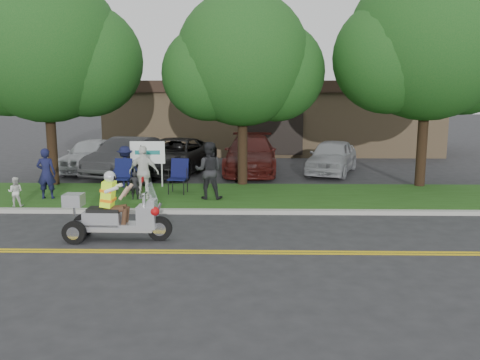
{
  "coord_description": "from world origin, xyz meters",
  "views": [
    {
      "loc": [
        0.8,
        -11.41,
        3.64
      ],
      "look_at": [
        0.52,
        2.0,
        1.19
      ],
      "focal_mm": 38.0,
      "sensor_mm": 36.0,
      "label": 1
    }
  ],
  "objects_px": {
    "spectator_adult_left": "(46,173)",
    "parked_car_mid": "(174,156)",
    "parked_car_far_left": "(91,155)",
    "parked_car_right": "(251,154)",
    "parked_car_left": "(127,156)",
    "parked_car_far_right": "(332,157)",
    "lawn_chair_a": "(179,174)",
    "spectator_adult_mid": "(209,170)",
    "spectator_adult_right": "(144,172)",
    "trike_scooter": "(113,216)",
    "lawn_chair_b": "(123,173)"
  },
  "relations": [
    {
      "from": "spectator_adult_left",
      "to": "spectator_adult_mid",
      "type": "bearing_deg",
      "value": 176.9
    },
    {
      "from": "spectator_adult_right",
      "to": "parked_car_far_right",
      "type": "xyz_separation_m",
      "value": [
        6.92,
        5.73,
        -0.24
      ]
    },
    {
      "from": "parked_car_left",
      "to": "parked_car_far_right",
      "type": "distance_m",
      "value": 8.71
    },
    {
      "from": "parked_car_far_left",
      "to": "parked_car_far_right",
      "type": "distance_m",
      "value": 10.51
    },
    {
      "from": "parked_car_right",
      "to": "parked_car_mid",
      "type": "bearing_deg",
      "value": -172.23
    },
    {
      "from": "parked_car_far_right",
      "to": "lawn_chair_a",
      "type": "bearing_deg",
      "value": -121.51
    },
    {
      "from": "spectator_adult_mid",
      "to": "parked_car_mid",
      "type": "height_order",
      "value": "spectator_adult_mid"
    },
    {
      "from": "lawn_chair_b",
      "to": "spectator_adult_mid",
      "type": "height_order",
      "value": "spectator_adult_mid"
    },
    {
      "from": "spectator_adult_left",
      "to": "lawn_chair_a",
      "type": "bearing_deg",
      "value": -170.06
    },
    {
      "from": "lawn_chair_a",
      "to": "parked_car_left",
      "type": "xyz_separation_m",
      "value": [
        -2.75,
        4.15,
        0.02
      ]
    },
    {
      "from": "trike_scooter",
      "to": "parked_car_left",
      "type": "distance_m",
      "value": 9.5
    },
    {
      "from": "spectator_adult_right",
      "to": "parked_car_mid",
      "type": "height_order",
      "value": "spectator_adult_right"
    },
    {
      "from": "lawn_chair_b",
      "to": "spectator_adult_left",
      "type": "xyz_separation_m",
      "value": [
        -2.19,
        -1.08,
        0.18
      ]
    },
    {
      "from": "parked_car_mid",
      "to": "parked_car_right",
      "type": "relative_size",
      "value": 1.0
    },
    {
      "from": "parked_car_far_left",
      "to": "parked_car_mid",
      "type": "xyz_separation_m",
      "value": [
        3.71,
        -0.46,
        0.02
      ]
    },
    {
      "from": "trike_scooter",
      "to": "spectator_adult_left",
      "type": "height_order",
      "value": "spectator_adult_left"
    },
    {
      "from": "spectator_adult_left",
      "to": "parked_car_left",
      "type": "bearing_deg",
      "value": -108.89
    },
    {
      "from": "parked_car_left",
      "to": "parked_car_right",
      "type": "height_order",
      "value": "parked_car_right"
    },
    {
      "from": "parked_car_far_left",
      "to": "parked_car_right",
      "type": "distance_m",
      "value": 7.01
    },
    {
      "from": "lawn_chair_a",
      "to": "spectator_adult_mid",
      "type": "height_order",
      "value": "spectator_adult_mid"
    },
    {
      "from": "parked_car_far_left",
      "to": "parked_car_far_right",
      "type": "xyz_separation_m",
      "value": [
        10.5,
        -0.3,
        -0.0
      ]
    },
    {
      "from": "spectator_adult_right",
      "to": "parked_car_left",
      "type": "distance_m",
      "value": 5.43
    },
    {
      "from": "lawn_chair_b",
      "to": "parked_car_right",
      "type": "height_order",
      "value": "parked_car_right"
    },
    {
      "from": "parked_car_left",
      "to": "parked_car_right",
      "type": "relative_size",
      "value": 0.88
    },
    {
      "from": "trike_scooter",
      "to": "parked_car_mid",
      "type": "relative_size",
      "value": 0.48
    },
    {
      "from": "spectator_adult_right",
      "to": "parked_car_far_left",
      "type": "height_order",
      "value": "spectator_adult_right"
    },
    {
      "from": "spectator_adult_left",
      "to": "parked_car_mid",
      "type": "height_order",
      "value": "spectator_adult_left"
    },
    {
      "from": "trike_scooter",
      "to": "lawn_chair_a",
      "type": "height_order",
      "value": "trike_scooter"
    },
    {
      "from": "lawn_chair_b",
      "to": "spectator_adult_left",
      "type": "distance_m",
      "value": 2.45
    },
    {
      "from": "spectator_adult_left",
      "to": "parked_car_mid",
      "type": "bearing_deg",
      "value": -124.21
    },
    {
      "from": "spectator_adult_mid",
      "to": "spectator_adult_right",
      "type": "relative_size",
      "value": 1.07
    },
    {
      "from": "lawn_chair_a",
      "to": "parked_car_far_left",
      "type": "bearing_deg",
      "value": 139.95
    },
    {
      "from": "parked_car_far_right",
      "to": "lawn_chair_b",
      "type": "bearing_deg",
      "value": -129.39
    },
    {
      "from": "lawn_chair_b",
      "to": "spectator_adult_mid",
      "type": "relative_size",
      "value": 0.62
    },
    {
      "from": "parked_car_far_right",
      "to": "parked_car_right",
      "type": "bearing_deg",
      "value": -163.29
    },
    {
      "from": "parked_car_right",
      "to": "spectator_adult_right",
      "type": "bearing_deg",
      "value": -118.29
    },
    {
      "from": "parked_car_left",
      "to": "parked_car_right",
      "type": "bearing_deg",
      "value": 25.56
    },
    {
      "from": "lawn_chair_b",
      "to": "parked_car_left",
      "type": "bearing_deg",
      "value": 103.8
    },
    {
      "from": "parked_car_far_left",
      "to": "parked_car_left",
      "type": "relative_size",
      "value": 0.9
    },
    {
      "from": "spectator_adult_mid",
      "to": "parked_car_far_left",
      "type": "relative_size",
      "value": 0.43
    },
    {
      "from": "parked_car_left",
      "to": "parked_car_right",
      "type": "xyz_separation_m",
      "value": [
        5.19,
        0.79,
        0.0
      ]
    },
    {
      "from": "spectator_adult_mid",
      "to": "spectator_adult_right",
      "type": "xyz_separation_m",
      "value": [
        -2.08,
        -0.04,
        -0.06
      ]
    },
    {
      "from": "spectator_adult_mid",
      "to": "parked_car_right",
      "type": "distance_m",
      "value": 6.04
    },
    {
      "from": "trike_scooter",
      "to": "parked_car_far_left",
      "type": "xyz_separation_m",
      "value": [
        -3.7,
        10.21,
        0.13
      ]
    },
    {
      "from": "lawn_chair_b",
      "to": "parked_car_left",
      "type": "height_order",
      "value": "parked_car_left"
    },
    {
      "from": "lawn_chair_b",
      "to": "spectator_adult_right",
      "type": "distance_m",
      "value": 1.43
    },
    {
      "from": "lawn_chair_a",
      "to": "spectator_adult_left",
      "type": "bearing_deg",
      "value": -158.25
    },
    {
      "from": "lawn_chair_a",
      "to": "parked_car_right",
      "type": "distance_m",
      "value": 5.51
    },
    {
      "from": "spectator_adult_mid",
      "to": "trike_scooter",
      "type": "bearing_deg",
      "value": 69.88
    },
    {
      "from": "spectator_adult_left",
      "to": "parked_car_far_left",
      "type": "xyz_separation_m",
      "value": [
        -0.44,
        6.07,
        -0.2
      ]
    }
  ]
}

